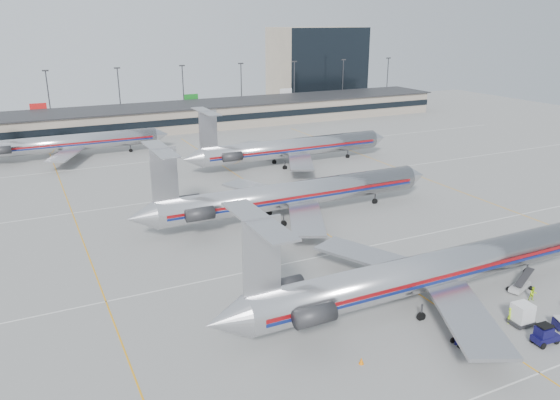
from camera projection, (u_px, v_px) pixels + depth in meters
ground at (401, 283)px, 60.11m from camera, size 260.00×260.00×0.00m
apron_markings at (351, 250)px, 68.62m from camera, size 160.00×0.15×0.02m
terminal at (166, 118)px, 142.59m from camera, size 162.00×17.00×6.25m
light_mast_row at (152, 91)px, 152.83m from camera, size 163.60×0.40×15.28m
distant_building at (316, 64)px, 191.14m from camera, size 30.00×20.00×25.00m
jet_foreground at (424, 272)px, 54.50m from camera, size 47.37×27.89×12.40m
jet_second_row at (289, 195)px, 78.41m from camera, size 47.62×28.04×12.46m
jet_third_row at (289, 148)px, 107.31m from camera, size 44.55×27.40×12.18m
jet_back_row at (67, 143)px, 112.81m from camera, size 41.39×25.46×11.32m
tug_left at (462, 337)px, 48.58m from camera, size 2.21×1.96×1.63m
tug_center at (545, 335)px, 48.52m from camera, size 2.50×1.37×1.98m
uld_container at (522, 314)px, 51.57m from camera, size 2.15×1.83×2.17m
belt_loader at (520, 285)px, 58.34m from camera, size 3.89×2.15×1.99m
ramp_worker_near at (510, 315)px, 51.92m from camera, size 0.69×0.56×1.62m
ramp_worker_far at (533, 294)px, 56.10m from camera, size 0.92×0.83×1.54m
cone_left at (361, 361)px, 45.87m from camera, size 0.47×0.47×0.60m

